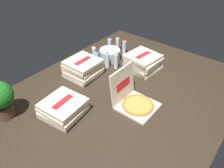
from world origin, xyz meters
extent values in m
cube|color=#2D2319|center=(0.00, 0.00, -0.01)|extent=(3.20, 2.40, 0.02)
cube|color=beige|center=(-0.03, -0.29, 0.01)|extent=(0.40, 0.40, 0.03)
cylinder|color=#C6893D|center=(-0.03, -0.29, 0.03)|extent=(0.36, 0.36, 0.02)
torus|color=#A96324|center=(-0.03, -0.29, 0.04)|extent=(0.36, 0.36, 0.02)
cube|color=beige|center=(-0.03, -0.07, 0.23)|extent=(0.40, 0.07, 0.40)
cube|color=red|center=(-0.03, -0.08, 0.23)|extent=(0.24, 0.01, 0.10)
cube|color=beige|center=(0.70, 0.09, 0.02)|extent=(0.43, 0.43, 0.05)
cube|color=red|center=(0.70, 0.09, 0.05)|extent=(0.27, 0.09, 0.00)
cube|color=beige|center=(0.70, 0.11, 0.07)|extent=(0.46, 0.46, 0.05)
cube|color=beige|center=(0.69, 0.09, 0.12)|extent=(0.43, 0.43, 0.05)
cube|color=beige|center=(0.69, 0.09, 0.16)|extent=(0.43, 0.43, 0.05)
cube|color=red|center=(0.69, 0.09, 0.19)|extent=(0.27, 0.09, 0.00)
cube|color=beige|center=(0.68, 0.11, 0.21)|extent=(0.45, 0.45, 0.05)
cube|color=red|center=(0.68, 0.11, 0.23)|extent=(0.27, 0.10, 0.00)
cube|color=beige|center=(-0.62, 0.29, 0.02)|extent=(0.45, 0.45, 0.05)
cube|color=beige|center=(-0.63, 0.27, 0.07)|extent=(0.45, 0.45, 0.05)
cube|color=beige|center=(-0.63, 0.28, 0.12)|extent=(0.43, 0.43, 0.05)
cube|color=red|center=(-0.63, 0.28, 0.14)|extent=(0.27, 0.09, 0.00)
cube|color=beige|center=(-0.63, 0.27, 0.16)|extent=(0.44, 0.44, 0.05)
cube|color=red|center=(-0.63, 0.27, 0.19)|extent=(0.27, 0.09, 0.00)
cube|color=beige|center=(0.04, 0.66, 0.02)|extent=(0.41, 0.41, 0.05)
cube|color=beige|center=(0.05, 0.64, 0.07)|extent=(0.42, 0.42, 0.05)
cube|color=red|center=(0.05, 0.64, 0.09)|extent=(0.27, 0.08, 0.00)
cube|color=beige|center=(0.06, 0.66, 0.12)|extent=(0.44, 0.44, 0.05)
cube|color=beige|center=(0.05, 0.66, 0.16)|extent=(0.41, 0.41, 0.05)
cube|color=beige|center=(0.06, 0.65, 0.21)|extent=(0.41, 0.41, 0.05)
cube|color=red|center=(0.06, 0.65, 0.23)|extent=(0.26, 0.07, 0.00)
cylinder|color=#B7BABF|center=(0.62, 0.64, 0.08)|extent=(0.32, 0.32, 0.16)
cylinder|color=silver|center=(0.35, 0.67, 0.11)|extent=(0.06, 0.06, 0.22)
cylinder|color=blue|center=(0.35, 0.67, 0.23)|extent=(0.03, 0.03, 0.02)
cylinder|color=silver|center=(0.48, 0.42, 0.11)|extent=(0.06, 0.06, 0.22)
cylinder|color=#239951|center=(0.48, 0.42, 0.23)|extent=(0.03, 0.03, 0.02)
cylinder|color=silver|center=(0.43, 0.80, 0.11)|extent=(0.06, 0.06, 0.22)
cylinder|color=white|center=(0.43, 0.80, 0.23)|extent=(0.03, 0.03, 0.02)
cylinder|color=white|center=(0.81, 0.80, 0.11)|extent=(0.06, 0.06, 0.22)
cylinder|color=blue|center=(0.81, 0.80, 0.23)|extent=(0.03, 0.03, 0.02)
cylinder|color=silver|center=(0.42, 0.53, 0.11)|extent=(0.06, 0.06, 0.22)
cylinder|color=#239951|center=(0.42, 0.53, 0.23)|extent=(0.03, 0.03, 0.02)
cylinder|color=silver|center=(0.89, 0.58, 0.11)|extent=(0.06, 0.06, 0.22)
cylinder|color=red|center=(0.89, 0.58, 0.23)|extent=(0.03, 0.03, 0.02)
cylinder|color=white|center=(0.91, 0.72, 0.11)|extent=(0.06, 0.06, 0.22)
cylinder|color=#239951|center=(0.91, 0.72, 0.23)|extent=(0.03, 0.03, 0.02)
cylinder|color=#513323|center=(-1.04, 0.76, 0.08)|extent=(0.20, 0.20, 0.16)
camera|label=1|loc=(-1.66, -1.22, 1.72)|focal=35.21mm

